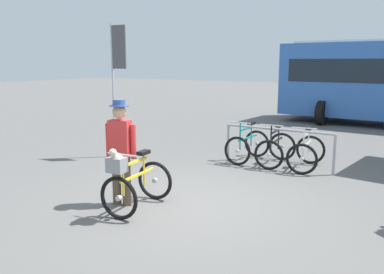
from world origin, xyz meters
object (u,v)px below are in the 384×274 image
racked_bike_black (276,149)px  banner_flag (117,65)px  racked_bike_white (306,153)px  racked_bike_teal (247,146)px  featured_bicycle (133,181)px  person_with_featured_bike (121,148)px

racked_bike_black → banner_flag: bearing=-160.8°
racked_bike_white → racked_bike_teal: bearing=178.3°
racked_bike_teal → banner_flag: bearing=-156.1°
featured_bicycle → banner_flag: size_ratio=0.38×
racked_bike_teal → racked_bike_black: 0.70m
racked_bike_white → banner_flag: (-4.25, -1.22, 1.86)m
featured_bicycle → person_with_featured_bike: (-0.36, 0.15, 0.46)m
racked_bike_white → person_with_featured_bike: person_with_featured_bike is taller
racked_bike_black → featured_bicycle: (-0.91, -3.97, 0.12)m
racked_bike_black → racked_bike_white: size_ratio=0.98×
person_with_featured_bike → racked_bike_white: bearing=62.6°
racked_bike_teal → featured_bicycle: 4.00m
person_with_featured_bike → banner_flag: bearing=131.4°
racked_bike_white → featured_bicycle: bearing=-112.2°
featured_bicycle → person_with_featured_bike: 0.61m
racked_bike_black → featured_bicycle: featured_bicycle is taller
racked_bike_white → banner_flag: banner_flag is taller
featured_bicycle → racked_bike_teal: bearing=87.0°
racked_bike_black → featured_bicycle: 4.07m
featured_bicycle → person_with_featured_bike: bearing=157.9°
racked_bike_white → person_with_featured_bike: (-1.97, -3.80, 0.58)m
racked_bike_white → banner_flag: size_ratio=0.35×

